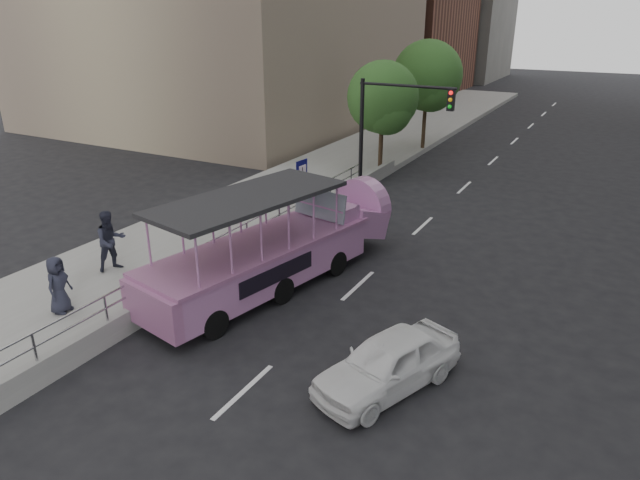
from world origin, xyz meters
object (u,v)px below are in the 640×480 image
duck_boat (281,247)px  traffic_signal (387,121)px  street_tree_near (384,100)px  street_tree_far (428,78)px  pedestrian_mid (111,241)px  pedestrian_far (58,285)px  car (388,363)px  parking_sign (302,189)px

duck_boat → traffic_signal: bearing=92.9°
street_tree_near → street_tree_far: bearing=88.1°
street_tree_near → pedestrian_mid: bearing=-100.1°
pedestrian_far → car: bearing=-95.4°
parking_sign → street_tree_far: street_tree_far is taller
pedestrian_mid → street_tree_far: street_tree_far is taller
pedestrian_mid → pedestrian_far: pedestrian_mid is taller
pedestrian_far → street_tree_near: street_tree_near is taller
duck_boat → street_tree_near: (-2.06, 12.75, 2.68)m
duck_boat → parking_sign: duck_boat is taller
car → parking_sign: (-6.36, 7.16, 1.17)m
duck_boat → pedestrian_far: size_ratio=5.96×
parking_sign → street_tree_far: size_ratio=0.45×
street_tree_near → pedestrian_far: bearing=-95.8°
duck_boat → car: size_ratio=2.56×
pedestrian_mid → street_tree_near: size_ratio=0.34×
parking_sign → car: bearing=-48.4°
street_tree_near → traffic_signal: bearing=-65.0°
pedestrian_mid → street_tree_near: (2.68, 15.10, 2.56)m
parking_sign → street_tree_near: (-0.66, 9.08, 2.01)m
street_tree_near → street_tree_far: 6.02m
parking_sign → street_tree_near: bearing=94.2°
duck_boat → street_tree_far: 19.11m
duck_boat → pedestrian_mid: (-4.74, -2.35, 0.12)m
street_tree_near → street_tree_far: (0.20, 6.00, 0.49)m
traffic_signal → pedestrian_far: bearing=-103.4°
street_tree_near → car: bearing=-66.6°
car → street_tree_far: bearing=128.7°
car → street_tree_near: size_ratio=0.65×
car → street_tree_far: 23.55m
street_tree_far → car: bearing=-72.9°
parking_sign → street_tree_near: size_ratio=0.51×
duck_boat → street_tree_far: (-1.86, 18.75, 3.16)m
traffic_signal → street_tree_near: 3.80m
pedestrian_mid → street_tree_far: 21.51m
duck_boat → car: bearing=-35.1°
duck_boat → traffic_signal: (-0.47, 9.32, 2.36)m
car → pedestrian_mid: pedestrian_mid is taller
street_tree_near → duck_boat: bearing=-80.8°
pedestrian_mid → parking_sign: (3.34, 6.02, 0.54)m
car → pedestrian_far: 8.97m
car → traffic_signal: bearing=134.6°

